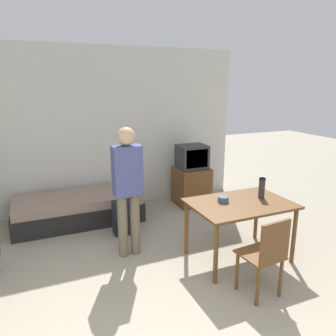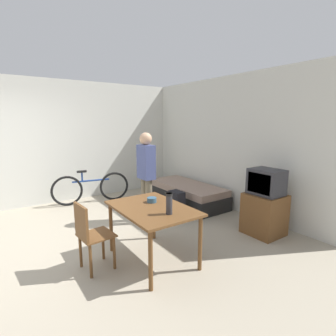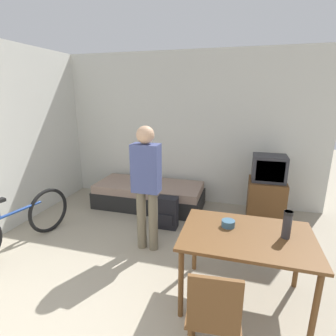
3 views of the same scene
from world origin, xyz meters
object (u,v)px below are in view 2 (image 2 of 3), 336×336
at_px(daybed, 187,194).
at_px(tv, 265,205).
at_px(person_standing, 146,171).
at_px(bicycle, 91,188).
at_px(thermos_flask, 169,203).
at_px(wooden_chair, 90,233).
at_px(mate_bowl, 152,200).
at_px(dining_table, 152,213).
at_px(backpack, 177,204).

distance_m(daybed, tv, 2.00).
distance_m(tv, person_standing, 2.06).
height_order(bicycle, thermos_flask, thermos_flask).
bearing_deg(wooden_chair, daybed, 118.41).
relative_size(person_standing, thermos_flask, 6.33).
relative_size(person_standing, mate_bowl, 12.61).
bearing_deg(person_standing, wooden_chair, -53.92).
distance_m(tv, thermos_flask, 1.91).
bearing_deg(tv, person_standing, -139.96).
height_order(daybed, dining_table, dining_table).
bearing_deg(thermos_flask, dining_table, -173.88).
relative_size(bicycle, person_standing, 1.02).
bearing_deg(bicycle, person_standing, 15.85).
bearing_deg(daybed, bicycle, -124.59).
bearing_deg(daybed, mate_bowl, -50.71).
xyz_separation_m(dining_table, bicycle, (-2.86, 0.14, -0.30)).
xyz_separation_m(wooden_chair, person_standing, (-0.99, 1.36, 0.45)).
bearing_deg(wooden_chair, mate_bowl, 87.57).
relative_size(mate_bowl, backpack, 0.26).
bearing_deg(person_standing, dining_table, -26.89).
bearing_deg(bicycle, thermos_flask, -1.95).
height_order(thermos_flask, backpack, thermos_flask).
xyz_separation_m(daybed, bicycle, (-1.21, -1.76, 0.13)).
bearing_deg(backpack, bicycle, -148.55).
relative_size(dining_table, mate_bowl, 9.33).
relative_size(daybed, thermos_flask, 7.53).
distance_m(wooden_chair, person_standing, 1.75).
bearing_deg(daybed, tv, 0.24).
relative_size(tv, wooden_chair, 1.25).
distance_m(bicycle, backpack, 2.05).
height_order(wooden_chair, person_standing, person_standing).
bearing_deg(dining_table, backpack, 132.38).
bearing_deg(tv, backpack, -154.31).
relative_size(tv, bicycle, 0.65).
relative_size(wooden_chair, person_standing, 0.53).
height_order(dining_table, thermos_flask, thermos_flask).
xyz_separation_m(daybed, thermos_flask, (1.98, -1.86, 0.66)).
bearing_deg(mate_bowl, person_standing, 153.65).
relative_size(bicycle, backpack, 3.36).
distance_m(dining_table, thermos_flask, 0.40).
bearing_deg(daybed, backpack, -51.75).
bearing_deg(thermos_flask, bicycle, 178.05).
height_order(tv, mate_bowl, tv).
bearing_deg(dining_table, bicycle, 177.11).
height_order(daybed, wooden_chair, wooden_chair).
relative_size(tv, thermos_flask, 4.19).
bearing_deg(thermos_flask, daybed, 136.72).
bearing_deg(bicycle, mate_bowl, -0.89).
bearing_deg(backpack, person_standing, -99.44).
relative_size(wooden_chair, thermos_flask, 3.37).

